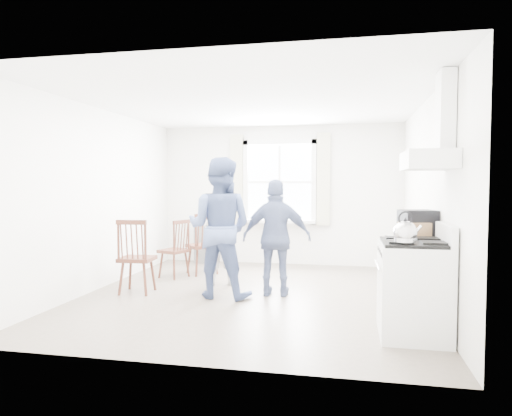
{
  "coord_description": "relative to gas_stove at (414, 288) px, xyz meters",
  "views": [
    {
      "loc": [
        1.26,
        -6.03,
        1.51
      ],
      "look_at": [
        0.0,
        0.2,
        1.18
      ],
      "focal_mm": 32.0,
      "sensor_mm": 36.0,
      "label": 1
    }
  ],
  "objects": [
    {
      "name": "gas_stove",
      "position": [
        0.0,
        0.0,
        0.0
      ],
      "size": [
        0.68,
        0.76,
        1.12
      ],
      "color": "white",
      "rests_on": "ground"
    },
    {
      "name": "person_mid",
      "position": [
        -2.32,
        1.16,
        0.45
      ],
      "size": [
        0.97,
        0.97,
        1.86
      ],
      "primitive_type": "imported",
      "rotation": [
        0.0,
        0.0,
        3.07
      ],
      "color": "#4F6193",
      "rests_on": "ground"
    },
    {
      "name": "windsor_chair_b",
      "position": [
        -3.5,
        1.04,
        0.15
      ],
      "size": [
        0.47,
        0.46,
        1.04
      ],
      "color": "#452116",
      "rests_on": "ground"
    },
    {
      "name": "low_cabinet",
      "position": [
        0.07,
        0.7,
        -0.03
      ],
      "size": [
        0.5,
        0.55,
        0.9
      ],
      "primitive_type": "cube",
      "color": "white",
      "rests_on": "ground"
    },
    {
      "name": "kettle",
      "position": [
        -0.12,
        -0.23,
        0.57
      ],
      "size": [
        0.22,
        0.22,
        0.31
      ],
      "color": "silver",
      "rests_on": "gas_stove"
    },
    {
      "name": "room_shell",
      "position": [
        -1.91,
        1.35,
        0.82
      ],
      "size": [
        4.62,
        5.12,
        2.64
      ],
      "color": "#75675A",
      "rests_on": "ground"
    },
    {
      "name": "person_left",
      "position": [
        -2.5,
        1.84,
        0.2
      ],
      "size": [
        0.65,
        0.65,
        1.36
      ],
      "primitive_type": "imported",
      "rotation": [
        0.0,
        0.0,
        3.52
      ],
      "color": "silver",
      "rests_on": "ground"
    },
    {
      "name": "potted_plant",
      "position": [
        -1.88,
        3.71,
        0.52
      ],
      "size": [
        0.22,
        0.22,
        0.3
      ],
      "primitive_type": "imported",
      "rotation": [
        0.0,
        0.0,
        0.42
      ],
      "color": "#2E6935",
      "rests_on": "window_assembly"
    },
    {
      "name": "windsor_chair_a",
      "position": [
        -2.97,
        2.53,
        0.15
      ],
      "size": [
        0.61,
        0.61,
        1.04
      ],
      "color": "#452116",
      "rests_on": "ground"
    },
    {
      "name": "stereo_stack",
      "position": [
        0.12,
        0.64,
        0.58
      ],
      "size": [
        0.43,
        0.4,
        0.32
      ],
      "color": "black",
      "rests_on": "low_cabinet"
    },
    {
      "name": "window_assembly",
      "position": [
        -1.91,
        3.8,
        0.98
      ],
      "size": [
        1.88,
        0.24,
        1.7
      ],
      "color": "white",
      "rests_on": "room_shell"
    },
    {
      "name": "range_hood",
      "position": [
        0.16,
        -0.0,
        1.42
      ],
      "size": [
        0.45,
        0.76,
        0.94
      ],
      "color": "white",
      "rests_on": "room_shell"
    },
    {
      "name": "cardboard_box",
      "position": [
        0.06,
        0.5,
        0.51
      ],
      "size": [
        0.35,
        0.29,
        0.19
      ],
      "primitive_type": "cube",
      "rotation": [
        0.0,
        0.0,
        0.29
      ],
      "color": "#966F48",
      "rests_on": "low_cabinet"
    },
    {
      "name": "person_right",
      "position": [
        -1.59,
        1.37,
        0.3
      ],
      "size": [
        0.98,
        0.98,
        1.58
      ],
      "primitive_type": "imported",
      "rotation": [
        0.0,
        0.0,
        3.21
      ],
      "color": "navy",
      "rests_on": "ground"
    },
    {
      "name": "windsor_chair_c",
      "position": [
        -3.3,
        2.2,
        0.09
      ],
      "size": [
        0.51,
        0.51,
        0.95
      ],
      "color": "#452116",
      "rests_on": "ground"
    },
    {
      "name": "shelf_unit",
      "position": [
        -3.31,
        3.68,
        -0.08
      ],
      "size": [
        0.4,
        0.3,
        0.8
      ],
      "primitive_type": "cube",
      "color": "slate",
      "rests_on": "ground"
    }
  ]
}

